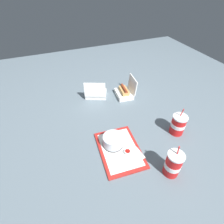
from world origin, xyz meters
TOP-DOWN VIEW (x-y plane):
  - ground_plane at (0.00, 0.00)m, footprint 3.20×3.20m
  - food_tray at (-0.28, 0.12)m, footprint 0.39×0.29m
  - cake_container at (-0.23, 0.15)m, footprint 0.14×0.14m
  - ketchup_cup at (-0.33, 0.09)m, footprint 0.04×0.04m
  - napkin_stack at (-0.36, 0.06)m, footprint 0.11×0.11m
  - plastic_fork at (-0.37, 0.21)m, footprint 0.10×0.06m
  - clamshell_hotdog_center at (0.28, -0.18)m, footprint 0.20×0.18m
  - clamshell_sandwich_left at (0.37, 0.08)m, footprint 0.21×0.23m
  - soda_cup_corner at (-0.28, -0.33)m, footprint 0.10×0.10m
  - soda_cup_back at (-0.54, -0.09)m, footprint 0.10×0.10m

SIDE VIEW (x-z plane):
  - ground_plane at x=0.00m, z-range 0.00..0.00m
  - food_tray at x=-0.28m, z-range 0.00..0.01m
  - napkin_stack at x=-0.36m, z-range 0.01..0.02m
  - plastic_fork at x=-0.37m, z-range 0.01..0.02m
  - ketchup_cup at x=-0.33m, z-range 0.01..0.04m
  - clamshell_hotdog_center at x=0.28m, z-range -0.05..0.13m
  - clamshell_sandwich_left at x=0.37m, z-range -0.04..0.13m
  - cake_container at x=-0.23m, z-range 0.01..0.09m
  - soda_cup_corner at x=-0.28m, z-range -0.03..0.18m
  - soda_cup_back at x=-0.54m, z-range -0.03..0.20m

